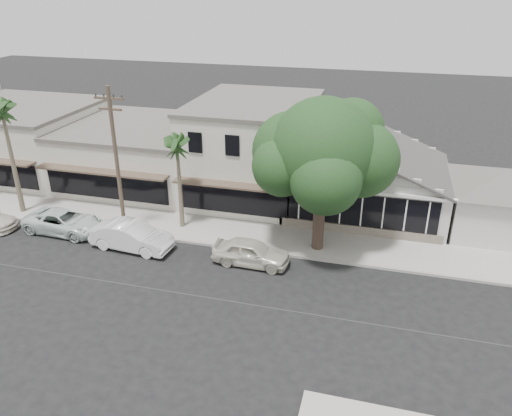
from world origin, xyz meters
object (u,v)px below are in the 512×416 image
(car_1, at_px, (131,236))
(car_2, at_px, (64,222))
(utility_pole, at_px, (116,159))
(shade_tree, at_px, (322,152))
(car_0, at_px, (251,252))

(car_1, height_order, car_2, car_1)
(utility_pole, height_order, car_2, utility_pole)
(utility_pole, bearing_deg, car_2, -166.31)
(car_1, height_order, shade_tree, shade_tree)
(car_0, height_order, shade_tree, shade_tree)
(utility_pole, distance_m, car_1, 4.55)
(car_1, xyz_separation_m, shade_tree, (10.31, 2.92, 5.04))
(car_0, relative_size, car_2, 0.85)
(car_0, relative_size, shade_tree, 0.48)
(car_0, bearing_deg, shade_tree, -47.98)
(shade_tree, bearing_deg, car_1, -164.19)
(car_0, xyz_separation_m, car_1, (-7.11, -0.15, 0.07))
(utility_pole, distance_m, car_0, 9.55)
(car_0, xyz_separation_m, car_2, (-12.11, 0.66, -0.03))
(utility_pole, relative_size, shade_tree, 1.02)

